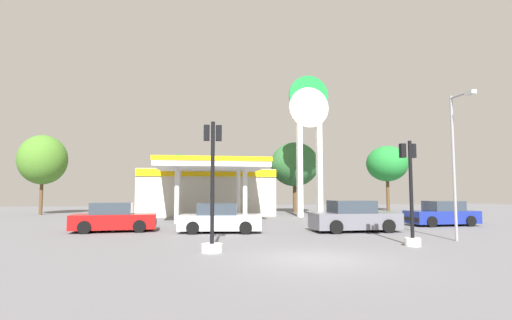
{
  "coord_description": "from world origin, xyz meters",
  "views": [
    {
      "loc": [
        -3.9,
        -11.91,
        2.17
      ],
      "look_at": [
        0.66,
        14.82,
        4.33
      ],
      "focal_mm": 26.92,
      "sensor_mm": 36.0,
      "label": 1
    }
  ],
  "objects_px": {
    "car_0": "(354,217)",
    "car_2": "(220,219)",
    "station_pole_sign": "(309,128)",
    "car_3": "(442,214)",
    "traffic_signal_0": "(411,203)",
    "traffic_signal_1": "(212,206)",
    "tree_2": "(295,164)",
    "tree_0": "(43,160)",
    "tree_1": "(179,169)",
    "corner_streetlamp": "(457,151)",
    "car_1": "(114,218)",
    "tree_3": "(387,164)"
  },
  "relations": [
    {
      "from": "traffic_signal_1",
      "to": "tree_3",
      "type": "bearing_deg",
      "value": 50.4
    },
    {
      "from": "corner_streetlamp",
      "to": "car_1",
      "type": "bearing_deg",
      "value": 156.52
    },
    {
      "from": "car_0",
      "to": "corner_streetlamp",
      "type": "height_order",
      "value": "corner_streetlamp"
    },
    {
      "from": "car_1",
      "to": "tree_0",
      "type": "bearing_deg",
      "value": 120.29
    },
    {
      "from": "car_0",
      "to": "tree_0",
      "type": "bearing_deg",
      "value": 140.5
    },
    {
      "from": "tree_3",
      "to": "station_pole_sign",
      "type": "bearing_deg",
      "value": -147.12
    },
    {
      "from": "car_1",
      "to": "car_3",
      "type": "bearing_deg",
      "value": 0.63
    },
    {
      "from": "car_2",
      "to": "tree_0",
      "type": "distance_m",
      "value": 23.1
    },
    {
      "from": "car_1",
      "to": "traffic_signal_0",
      "type": "height_order",
      "value": "traffic_signal_0"
    },
    {
      "from": "traffic_signal_0",
      "to": "tree_2",
      "type": "bearing_deg",
      "value": 86.0
    },
    {
      "from": "car_0",
      "to": "corner_streetlamp",
      "type": "relative_size",
      "value": 0.72
    },
    {
      "from": "car_3",
      "to": "tree_3",
      "type": "bearing_deg",
      "value": 72.14
    },
    {
      "from": "station_pole_sign",
      "to": "traffic_signal_1",
      "type": "distance_m",
      "value": 20.08
    },
    {
      "from": "car_1",
      "to": "tree_0",
      "type": "height_order",
      "value": "tree_0"
    },
    {
      "from": "car_2",
      "to": "car_1",
      "type": "bearing_deg",
      "value": 165.81
    },
    {
      "from": "car_0",
      "to": "traffic_signal_0",
      "type": "xyz_separation_m",
      "value": [
        0.03,
        -5.34,
        0.94
      ]
    },
    {
      "from": "car_2",
      "to": "tree_2",
      "type": "height_order",
      "value": "tree_2"
    },
    {
      "from": "car_2",
      "to": "traffic_signal_1",
      "type": "height_order",
      "value": "traffic_signal_1"
    },
    {
      "from": "tree_0",
      "to": "traffic_signal_0",
      "type": "bearing_deg",
      "value": -46.87
    },
    {
      "from": "station_pole_sign",
      "to": "car_2",
      "type": "relative_size",
      "value": 2.68
    },
    {
      "from": "tree_0",
      "to": "tree_1",
      "type": "bearing_deg",
      "value": 3.47
    },
    {
      "from": "car_3",
      "to": "traffic_signal_0",
      "type": "bearing_deg",
      "value": -131.49
    },
    {
      "from": "car_2",
      "to": "traffic_signal_0",
      "type": "relative_size",
      "value": 1.07
    },
    {
      "from": "car_0",
      "to": "tree_2",
      "type": "xyz_separation_m",
      "value": [
        1.64,
        17.63,
        4.03
      ]
    },
    {
      "from": "car_0",
      "to": "car_3",
      "type": "height_order",
      "value": "car_0"
    },
    {
      "from": "car_0",
      "to": "traffic_signal_1",
      "type": "distance_m",
      "value": 9.64
    },
    {
      "from": "car_2",
      "to": "corner_streetlamp",
      "type": "height_order",
      "value": "corner_streetlamp"
    },
    {
      "from": "car_1",
      "to": "tree_2",
      "type": "relative_size",
      "value": 0.63
    },
    {
      "from": "car_1",
      "to": "tree_0",
      "type": "distance_m",
      "value": 18.84
    },
    {
      "from": "car_2",
      "to": "corner_streetlamp",
      "type": "distance_m",
      "value": 11.61
    },
    {
      "from": "tree_1",
      "to": "corner_streetlamp",
      "type": "relative_size",
      "value": 0.9
    },
    {
      "from": "car_1",
      "to": "tree_0",
      "type": "relative_size",
      "value": 0.61
    },
    {
      "from": "tree_2",
      "to": "corner_streetlamp",
      "type": "bearing_deg",
      "value": -87.04
    },
    {
      "from": "car_3",
      "to": "tree_2",
      "type": "height_order",
      "value": "tree_2"
    },
    {
      "from": "tree_0",
      "to": "tree_2",
      "type": "distance_m",
      "value": 23.47
    },
    {
      "from": "car_0",
      "to": "car_2",
      "type": "xyz_separation_m",
      "value": [
        -7.06,
        0.76,
        -0.05
      ]
    },
    {
      "from": "car_2",
      "to": "corner_streetlamp",
      "type": "bearing_deg",
      "value": -28.19
    },
    {
      "from": "tree_0",
      "to": "tree_3",
      "type": "xyz_separation_m",
      "value": [
        33.85,
        0.42,
        0.07
      ]
    },
    {
      "from": "car_1",
      "to": "car_0",
      "type": "bearing_deg",
      "value": -9.72
    },
    {
      "from": "station_pole_sign",
      "to": "tree_3",
      "type": "xyz_separation_m",
      "value": [
        10.82,
        7.0,
        -2.39
      ]
    },
    {
      "from": "station_pole_sign",
      "to": "car_3",
      "type": "relative_size",
      "value": 2.78
    },
    {
      "from": "traffic_signal_1",
      "to": "tree_0",
      "type": "relative_size",
      "value": 0.65
    },
    {
      "from": "car_2",
      "to": "corner_streetlamp",
      "type": "relative_size",
      "value": 0.7
    },
    {
      "from": "car_0",
      "to": "tree_0",
      "type": "distance_m",
      "value": 28.61
    },
    {
      "from": "station_pole_sign",
      "to": "car_2",
      "type": "height_order",
      "value": "station_pole_sign"
    },
    {
      "from": "car_3",
      "to": "corner_streetlamp",
      "type": "bearing_deg",
      "value": -120.58
    },
    {
      "from": "traffic_signal_1",
      "to": "tree_0",
      "type": "height_order",
      "value": "tree_0"
    },
    {
      "from": "station_pole_sign",
      "to": "tree_2",
      "type": "distance_m",
      "value": 6.76
    },
    {
      "from": "traffic_signal_0",
      "to": "traffic_signal_1",
      "type": "xyz_separation_m",
      "value": [
        -7.85,
        -0.22,
        -0.06
      ]
    },
    {
      "from": "traffic_signal_1",
      "to": "tree_3",
      "type": "relative_size",
      "value": 0.67
    }
  ]
}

